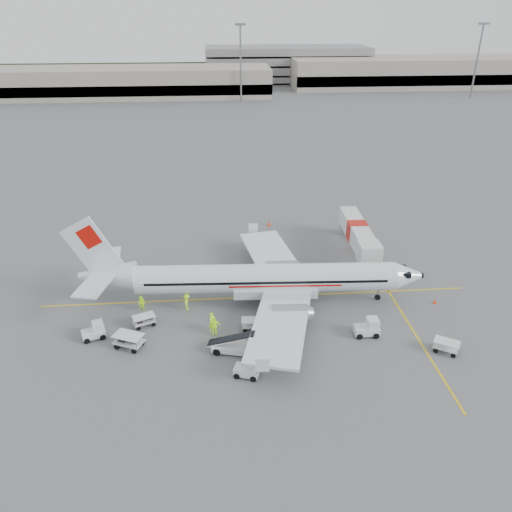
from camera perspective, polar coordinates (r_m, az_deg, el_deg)
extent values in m
plane|color=#56595B|center=(52.19, 0.18, -4.72)|extent=(360.00, 360.00, 0.00)
cube|color=yellow|center=(52.19, 0.18, -4.71)|extent=(44.00, 0.20, 0.01)
cube|color=yellow|center=(48.82, 17.84, -8.67)|extent=(0.20, 20.00, 0.01)
cone|color=#F73E09|center=(54.22, 19.78, -4.85)|extent=(0.33, 0.33, 0.54)
cone|color=#F73E09|center=(68.85, 1.52, 3.78)|extent=(0.43, 0.43, 0.70)
cone|color=#F73E09|center=(42.72, 3.61, -12.47)|extent=(0.36, 0.36, 0.58)
imported|color=#C0FE17|center=(46.97, -5.04, -7.46)|extent=(0.77, 0.80, 1.86)
imported|color=#C0FE17|center=(50.96, -12.94, -5.29)|extent=(0.97, 0.92, 1.58)
imported|color=#C0FE17|center=(50.29, -7.90, -5.21)|extent=(0.67, 1.11, 1.68)
imported|color=#C0FE17|center=(46.32, -4.76, -7.97)|extent=(1.16, 0.60, 1.89)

